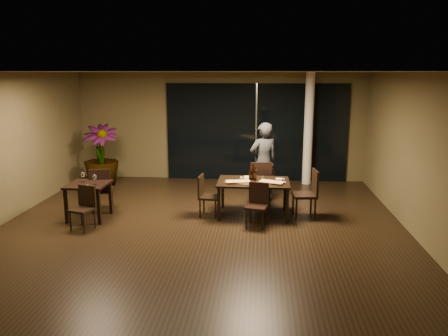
{
  "coord_description": "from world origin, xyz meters",
  "views": [
    {
      "loc": [
        1.15,
        -8.13,
        2.99
      ],
      "look_at": [
        0.39,
        0.67,
        1.05
      ],
      "focal_mm": 35.0,
      "sensor_mm": 36.0,
      "label": 1
    }
  ],
  "objects_px": {
    "chair_main_right": "(309,191)",
    "bottle_b": "(255,173)",
    "chair_main_left": "(206,193)",
    "chair_side_near": "(84,205)",
    "chair_main_near": "(257,202)",
    "diner": "(263,162)",
    "side_table": "(88,189)",
    "chair_side_far": "(101,187)",
    "bottle_c": "(253,172)",
    "potted_plant": "(101,156)",
    "bottle_a": "(250,174)",
    "chair_main_far": "(260,181)",
    "main_table": "(253,185)"
  },
  "relations": [
    {
      "from": "bottle_c",
      "to": "chair_main_left",
      "type": "bearing_deg",
      "value": -165.45
    },
    {
      "from": "bottle_a",
      "to": "bottle_b",
      "type": "height_order",
      "value": "bottle_b"
    },
    {
      "from": "chair_main_far",
      "to": "diner",
      "type": "bearing_deg",
      "value": -104.63
    },
    {
      "from": "chair_main_right",
      "to": "bottle_b",
      "type": "bearing_deg",
      "value": -101.01
    },
    {
      "from": "chair_side_far",
      "to": "bottle_c",
      "type": "bearing_deg",
      "value": 171.11
    },
    {
      "from": "bottle_b",
      "to": "chair_main_near",
      "type": "bearing_deg",
      "value": -84.45
    },
    {
      "from": "chair_main_right",
      "to": "potted_plant",
      "type": "xyz_separation_m",
      "value": [
        -5.27,
        2.22,
        0.25
      ]
    },
    {
      "from": "chair_main_right",
      "to": "chair_side_near",
      "type": "bearing_deg",
      "value": -82.97
    },
    {
      "from": "side_table",
      "to": "chair_main_right",
      "type": "relative_size",
      "value": 0.78
    },
    {
      "from": "chair_main_left",
      "to": "chair_main_right",
      "type": "bearing_deg",
      "value": -81.25
    },
    {
      "from": "side_table",
      "to": "diner",
      "type": "bearing_deg",
      "value": 24.15
    },
    {
      "from": "chair_main_near",
      "to": "bottle_c",
      "type": "distance_m",
      "value": 0.88
    },
    {
      "from": "main_table",
      "to": "chair_side_near",
      "type": "distance_m",
      "value": 3.44
    },
    {
      "from": "main_table",
      "to": "bottle_c",
      "type": "height_order",
      "value": "bottle_c"
    },
    {
      "from": "chair_main_near",
      "to": "diner",
      "type": "height_order",
      "value": "diner"
    },
    {
      "from": "side_table",
      "to": "bottle_a",
      "type": "relative_size",
      "value": 2.93
    },
    {
      "from": "potted_plant",
      "to": "chair_side_near",
      "type": "bearing_deg",
      "value": -75.25
    },
    {
      "from": "chair_side_far",
      "to": "diner",
      "type": "relative_size",
      "value": 0.52
    },
    {
      "from": "side_table",
      "to": "bottle_a",
      "type": "height_order",
      "value": "bottle_a"
    },
    {
      "from": "side_table",
      "to": "bottle_c",
      "type": "xyz_separation_m",
      "value": [
        3.39,
        0.62,
        0.3
      ]
    },
    {
      "from": "side_table",
      "to": "bottle_b",
      "type": "relative_size",
      "value": 2.59
    },
    {
      "from": "chair_main_near",
      "to": "potted_plant",
      "type": "bearing_deg",
      "value": 158.84
    },
    {
      "from": "chair_main_far",
      "to": "chair_side_near",
      "type": "distance_m",
      "value": 3.83
    },
    {
      "from": "potted_plant",
      "to": "bottle_c",
      "type": "distance_m",
      "value": 4.59
    },
    {
      "from": "chair_main_right",
      "to": "bottle_c",
      "type": "height_order",
      "value": "bottle_c"
    },
    {
      "from": "bottle_a",
      "to": "bottle_b",
      "type": "xyz_separation_m",
      "value": [
        0.1,
        -0.02,
        0.02
      ]
    },
    {
      "from": "diner",
      "to": "potted_plant",
      "type": "relative_size",
      "value": 1.14
    },
    {
      "from": "chair_main_far",
      "to": "chair_main_right",
      "type": "bearing_deg",
      "value": 138.29
    },
    {
      "from": "potted_plant",
      "to": "bottle_b",
      "type": "bearing_deg",
      "value": -27.18
    },
    {
      "from": "side_table",
      "to": "chair_main_right",
      "type": "distance_m",
      "value": 4.58
    },
    {
      "from": "chair_side_far",
      "to": "chair_side_near",
      "type": "xyz_separation_m",
      "value": [
        0.05,
        -1.05,
        -0.07
      ]
    },
    {
      "from": "potted_plant",
      "to": "chair_side_far",
      "type": "bearing_deg",
      "value": -69.94
    },
    {
      "from": "chair_main_near",
      "to": "chair_main_right",
      "type": "relative_size",
      "value": 0.84
    },
    {
      "from": "chair_main_left",
      "to": "bottle_b",
      "type": "distance_m",
      "value": 1.12
    },
    {
      "from": "bottle_b",
      "to": "chair_side_near",
      "type": "bearing_deg",
      "value": -160.91
    },
    {
      "from": "chair_main_far",
      "to": "potted_plant",
      "type": "xyz_separation_m",
      "value": [
        -4.26,
        1.5,
        0.24
      ]
    },
    {
      "from": "diner",
      "to": "bottle_c",
      "type": "xyz_separation_m",
      "value": [
        -0.21,
        -0.99,
        -0.01
      ]
    },
    {
      "from": "main_table",
      "to": "chair_main_right",
      "type": "relative_size",
      "value": 1.47
    },
    {
      "from": "main_table",
      "to": "chair_side_far",
      "type": "xyz_separation_m",
      "value": [
        -3.3,
        -0.04,
        -0.13
      ]
    },
    {
      "from": "side_table",
      "to": "chair_main_left",
      "type": "xyz_separation_m",
      "value": [
        2.4,
        0.37,
        -0.13
      ]
    },
    {
      "from": "bottle_a",
      "to": "chair_side_far",
      "type": "bearing_deg",
      "value": -178.04
    },
    {
      "from": "diner",
      "to": "chair_main_right",
      "type": "bearing_deg",
      "value": 105.2
    },
    {
      "from": "chair_main_near",
      "to": "chair_main_far",
      "type": "bearing_deg",
      "value": 100.53
    },
    {
      "from": "chair_main_left",
      "to": "chair_side_far",
      "type": "distance_m",
      "value": 2.31
    },
    {
      "from": "chair_main_left",
      "to": "chair_side_near",
      "type": "relative_size",
      "value": 1.05
    },
    {
      "from": "diner",
      "to": "bottle_b",
      "type": "distance_m",
      "value": 1.08
    },
    {
      "from": "chair_main_left",
      "to": "potted_plant",
      "type": "xyz_separation_m",
      "value": [
        -3.12,
        2.31,
        0.32
      ]
    },
    {
      "from": "chair_side_far",
      "to": "bottle_c",
      "type": "xyz_separation_m",
      "value": [
        3.3,
        0.16,
        0.38
      ]
    },
    {
      "from": "chair_main_near",
      "to": "chair_main_left",
      "type": "distance_m",
      "value": 1.2
    },
    {
      "from": "chair_main_far",
      "to": "chair_main_right",
      "type": "relative_size",
      "value": 1.02
    }
  ]
}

